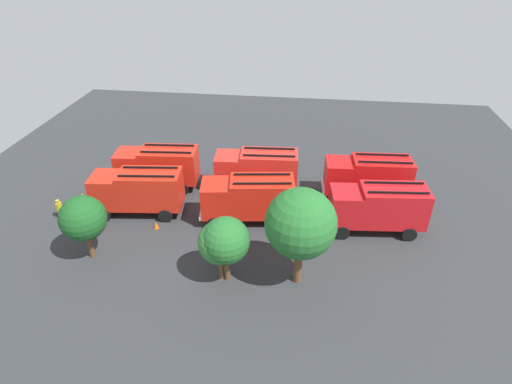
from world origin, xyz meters
TOP-DOWN VIEW (x-y plane):
  - ground_plane at (0.00, 0.00)m, footprint 55.13×55.13m
  - fire_truck_0 at (-9.12, -2.54)m, footprint 7.33×3.10m
  - fire_truck_1 at (0.25, -2.54)m, footprint 7.34×3.12m
  - fire_truck_2 at (8.91, -2.07)m, footprint 7.37×3.22m
  - fire_truck_3 at (-9.40, 2.06)m, footprint 7.38×3.26m
  - fire_truck_4 at (0.33, 2.06)m, footprint 7.46×3.51m
  - fire_truck_5 at (9.15, 2.05)m, footprint 7.41×3.35m
  - firefighter_0 at (13.58, 2.53)m, footprint 0.48×0.44m
  - firefighter_1 at (15.19, 3.62)m, footprint 0.31×0.46m
  - firefighter_2 at (12.24, -4.32)m, footprint 0.47×0.36m
  - firefighter_3 at (-3.89, 2.85)m, footprint 0.46×0.48m
  - tree_0 at (-3.74, 8.31)m, footprint 4.39×4.39m
  - tree_1 at (0.79, 8.72)m, footprint 3.04×3.04m
  - tree_2 at (1.17, 8.66)m, footprint 2.81×2.81m
  - tree_3 at (10.64, 7.69)m, footprint 3.10×3.10m
  - traffic_cone_0 at (7.27, 3.97)m, footprint 0.39×0.39m

SIDE VIEW (x-z plane):
  - ground_plane at x=0.00m, z-range 0.00..0.00m
  - traffic_cone_0 at x=7.27m, z-range 0.00..0.56m
  - firefighter_0 at x=13.58m, z-range 0.10..1.76m
  - firefighter_1 at x=15.19m, z-range 0.10..1.78m
  - firefighter_2 at x=12.24m, z-range 0.11..1.88m
  - firefighter_3 at x=-3.89m, z-range 0.12..1.96m
  - fire_truck_0 at x=-9.12m, z-range 0.21..4.09m
  - fire_truck_1 at x=0.25m, z-range 0.21..4.09m
  - fire_truck_2 at x=8.91m, z-range 0.21..4.09m
  - fire_truck_3 at x=-9.40m, z-range 0.21..4.09m
  - fire_truck_4 at x=0.33m, z-range 0.21..4.09m
  - fire_truck_5 at x=9.15m, z-range 0.21..4.09m
  - tree_2 at x=1.17m, z-range 0.75..5.11m
  - tree_1 at x=0.79m, z-range 0.81..5.53m
  - tree_3 at x=10.64m, z-range 0.83..5.64m
  - tree_0 at x=-3.74m, z-range 1.18..7.99m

